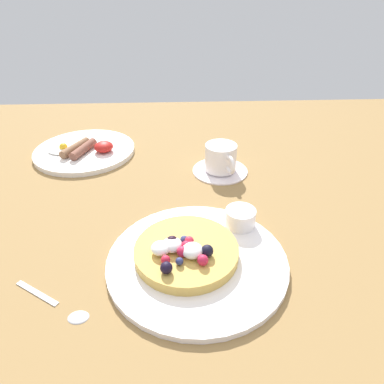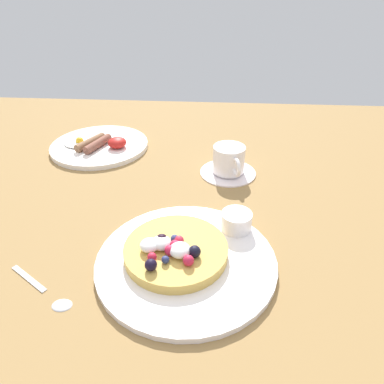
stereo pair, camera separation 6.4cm
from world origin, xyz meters
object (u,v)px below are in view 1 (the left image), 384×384
(breakfast_plate, at_px, (85,151))
(coffee_saucer, at_px, (220,170))
(coffee_cup, at_px, (221,157))
(teaspoon, at_px, (63,308))
(syrup_ramekin, at_px, (240,217))
(pancake_plate, at_px, (197,261))

(breakfast_plate, height_order, coffee_saucer, breakfast_plate)
(coffee_cup, bearing_deg, teaspoon, -124.91)
(coffee_saucer, distance_m, teaspoon, 0.45)
(syrup_ramekin, height_order, coffee_cup, coffee_cup)
(syrup_ramekin, height_order, teaspoon, syrup_ramekin)
(syrup_ramekin, bearing_deg, coffee_saucer, 92.68)
(breakfast_plate, relative_size, coffee_saucer, 1.97)
(coffee_saucer, relative_size, coffee_cup, 1.27)
(syrup_ramekin, distance_m, coffee_saucer, 0.21)
(pancake_plate, distance_m, coffee_cup, 0.30)
(breakfast_plate, xyz_separation_m, coffee_saucer, (0.33, -0.11, -0.00))
(breakfast_plate, bearing_deg, coffee_saucer, -18.36)
(pancake_plate, relative_size, breakfast_plate, 1.14)
(pancake_plate, height_order, coffee_cup, coffee_cup)
(syrup_ramekin, xyz_separation_m, coffee_cup, (-0.01, 0.21, 0.01))
(coffee_saucer, relative_size, teaspoon, 1.05)
(pancake_plate, height_order, breakfast_plate, breakfast_plate)
(syrup_ramekin, relative_size, breakfast_plate, 0.21)
(pancake_plate, bearing_deg, teaspoon, -157.12)
(breakfast_plate, relative_size, teaspoon, 2.07)
(breakfast_plate, bearing_deg, pancake_plate, -57.08)
(coffee_saucer, height_order, coffee_cup, coffee_cup)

